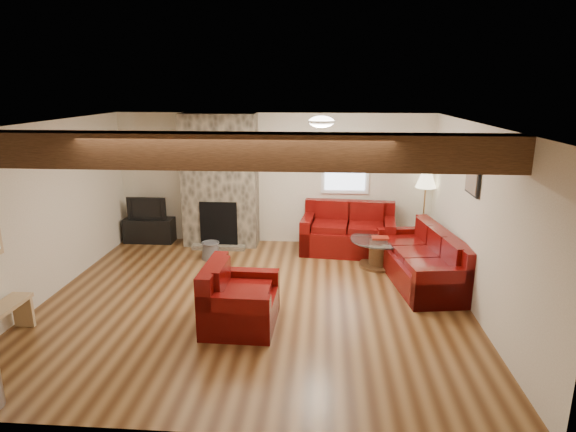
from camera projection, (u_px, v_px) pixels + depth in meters
name	position (u px, v px, depth m)	size (l,w,h in m)	color
room	(254.00, 216.00, 6.58)	(8.00, 8.00, 8.00)	#4F2E15
oak_beam	(235.00, 151.00, 5.10)	(6.00, 0.36, 0.38)	#321E0F
chimney_breast	(220.00, 182.00, 9.06)	(1.40, 0.67, 2.50)	#3A362D
back_window	(345.00, 165.00, 9.01)	(0.90, 0.08, 1.10)	white
ceiling_dome	(321.00, 124.00, 7.07)	(0.40, 0.40, 0.18)	silver
artwork_back	(282.00, 156.00, 9.06)	(0.42, 0.06, 0.52)	black
artwork_right	(472.00, 179.00, 6.52)	(0.06, 0.55, 0.42)	black
sofa_three	(421.00, 257.00, 7.47)	(2.10, 0.88, 0.81)	#410405
loveseat	(348.00, 229.00, 8.83)	(1.68, 0.96, 0.89)	#410405
armchair_red	(240.00, 295.00, 6.10)	(1.01, 0.88, 0.82)	#410405
coffee_table	(379.00, 253.00, 8.16)	(1.00, 1.00, 0.52)	#4D2D18
tv_cabinet	(150.00, 230.00, 9.46)	(0.95, 0.38, 0.48)	black
television	(148.00, 208.00, 9.34)	(0.76, 0.10, 0.44)	black
floor_lamp	(426.00, 185.00, 8.72)	(0.37, 0.37, 1.46)	tan
coal_bucket	(211.00, 250.00, 8.54)	(0.33, 0.33, 0.31)	slate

